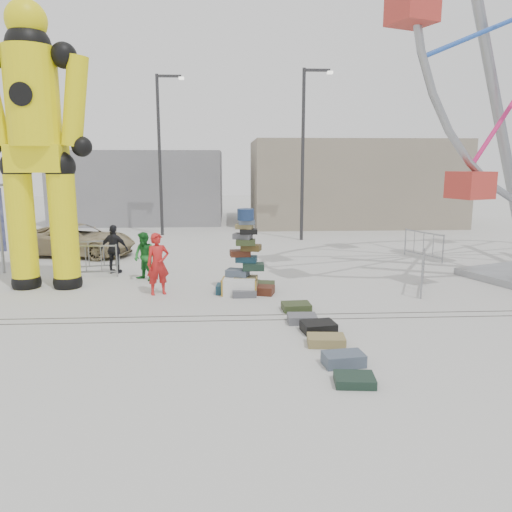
{
  "coord_description": "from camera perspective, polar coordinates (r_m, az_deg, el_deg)",
  "views": [
    {
      "loc": [
        -0.52,
        -10.95,
        3.8
      ],
      "look_at": [
        0.2,
        2.3,
        1.26
      ],
      "focal_mm": 35.0,
      "sensor_mm": 36.0,
      "label": 1
    }
  ],
  "objects": [
    {
      "name": "ground",
      "position": [
        11.6,
        -0.37,
        -8.29
      ],
      "size": [
        90.0,
        90.0,
        0.0
      ],
      "primitive_type": "plane",
      "color": "#9E9E99",
      "rests_on": "ground"
    },
    {
      "name": "track_line_near",
      "position": [
        12.17,
        -0.5,
        -7.35
      ],
      "size": [
        40.0,
        0.04,
        0.01
      ],
      "primitive_type": "cube",
      "color": "#47443F",
      "rests_on": "ground"
    },
    {
      "name": "track_line_far",
      "position": [
        12.55,
        -0.59,
        -6.78
      ],
      "size": [
        40.0,
        0.04,
        0.01
      ],
      "primitive_type": "cube",
      "color": "#47443F",
      "rests_on": "ground"
    },
    {
      "name": "building_right",
      "position": [
        31.87,
        10.65,
        8.31
      ],
      "size": [
        12.0,
        8.0,
        5.0
      ],
      "primitive_type": "cube",
      "color": "gray",
      "rests_on": "ground"
    },
    {
      "name": "building_left",
      "position": [
        33.44,
        -12.66,
        7.82
      ],
      "size": [
        10.0,
        8.0,
        4.4
      ],
      "primitive_type": "cube",
      "color": "gray",
      "rests_on": "ground"
    },
    {
      "name": "lamp_post_right",
      "position": [
        24.23,
        5.6,
        12.39
      ],
      "size": [
        1.41,
        0.25,
        8.0
      ],
      "color": "#2D2D30",
      "rests_on": "ground"
    },
    {
      "name": "lamp_post_left",
      "position": [
        26.18,
        -10.78,
        12.13
      ],
      "size": [
        1.41,
        0.25,
        8.0
      ],
      "color": "#2D2D30",
      "rests_on": "ground"
    },
    {
      "name": "suitcase_tower",
      "position": [
        14.58,
        -1.18,
        -1.51
      ],
      "size": [
        1.78,
        1.52,
        2.45
      ],
      "rotation": [
        0.0,
        0.0,
        -0.14
      ],
      "color": "#1A3C4E",
      "rests_on": "ground"
    },
    {
      "name": "crash_test_dummy",
      "position": [
        16.09,
        -23.88,
        12.25
      ],
      "size": [
        3.34,
        1.48,
        8.44
      ],
      "rotation": [
        0.0,
        0.0,
        -0.04
      ],
      "color": "black",
      "rests_on": "ground"
    },
    {
      "name": "steamer_trunk",
      "position": [
        14.4,
        -1.88,
        -3.51
      ],
      "size": [
        1.06,
        0.69,
        0.47
      ],
      "primitive_type": "cube",
      "rotation": [
        0.0,
        0.0,
        -0.11
      ],
      "color": "silver",
      "rests_on": "ground"
    },
    {
      "name": "row_case_0",
      "position": [
        12.98,
        4.62,
        -5.79
      ],
      "size": [
        0.76,
        0.6,
        0.19
      ],
      "primitive_type": "cube",
      "rotation": [
        0.0,
        0.0,
        0.08
      ],
      "color": "#313E1F",
      "rests_on": "ground"
    },
    {
      "name": "row_case_1",
      "position": [
        12.03,
        5.29,
        -7.14
      ],
      "size": [
        0.7,
        0.52,
        0.19
      ],
      "primitive_type": "cube",
      "rotation": [
        0.0,
        0.0,
        -0.02
      ],
      "color": "#5B5C63",
      "rests_on": "ground"
    },
    {
      "name": "row_case_2",
      "position": [
        11.44,
        7.15,
        -8.05
      ],
      "size": [
        0.82,
        0.68,
        0.23
      ],
      "primitive_type": "cube",
      "rotation": [
        0.0,
        0.0,
        0.17
      ],
      "color": "black",
      "rests_on": "ground"
    },
    {
      "name": "row_case_3",
      "position": [
        10.69,
        8.02,
        -9.53
      ],
      "size": [
        0.82,
        0.58,
        0.2
      ],
      "primitive_type": "cube",
      "rotation": [
        0.0,
        0.0,
        -0.08
      ],
      "color": "olive",
      "rests_on": "ground"
    },
    {
      "name": "row_case_4",
      "position": [
        9.74,
        9.97,
        -11.53
      ],
      "size": [
        0.82,
        0.57,
        0.24
      ],
      "primitive_type": "cube",
      "rotation": [
        0.0,
        0.0,
        0.13
      ],
      "color": "#495668",
      "rests_on": "ground"
    },
    {
      "name": "row_case_5",
      "position": [
        9.03,
        11.2,
        -13.71
      ],
      "size": [
        0.74,
        0.6,
        0.16
      ],
      "primitive_type": "cube",
      "rotation": [
        0.0,
        0.0,
        -0.1
      ],
      "color": "#1A2E24",
      "rests_on": "ground"
    },
    {
      "name": "barricade_dummy_b",
      "position": [
        17.38,
        -18.87,
        -0.53
      ],
      "size": [
        2.0,
        0.14,
        1.1
      ],
      "primitive_type": null,
      "rotation": [
        0.0,
        0.0,
        0.02
      ],
      "color": "gray",
      "rests_on": "ground"
    },
    {
      "name": "barricade_dummy_c",
      "position": [
        18.27,
        -18.57,
        0.01
      ],
      "size": [
        1.97,
        0.53,
        1.1
      ],
      "primitive_type": null,
      "rotation": [
        0.0,
        0.0,
        0.22
      ],
      "color": "gray",
      "rests_on": "ground"
    },
    {
      "name": "barricade_wheel_front",
      "position": [
        15.59,
        18.52,
        -1.77
      ],
      "size": [
        0.87,
        1.88,
        1.1
      ],
      "primitive_type": null,
      "rotation": [
        0.0,
        0.0,
        1.17
      ],
      "color": "gray",
      "rests_on": "ground"
    },
    {
      "name": "barricade_wheel_back",
      "position": [
        20.6,
        18.58,
        1.18
      ],
      "size": [
        0.88,
        1.88,
        1.1
      ],
      "primitive_type": null,
      "rotation": [
        0.0,
        0.0,
        -1.17
      ],
      "color": "gray",
      "rests_on": "ground"
    },
    {
      "name": "pedestrian_red",
      "position": [
        14.55,
        -11.14,
        -0.89
      ],
      "size": [
        0.76,
        0.63,
        1.79
      ],
      "primitive_type": "imported",
      "rotation": [
        0.0,
        0.0,
        0.36
      ],
      "color": "red",
      "rests_on": "ground"
    },
    {
      "name": "pedestrian_green",
      "position": [
        16.36,
        -12.63,
        -0.06
      ],
      "size": [
        0.96,
        0.94,
        1.57
      ],
      "primitive_type": "imported",
      "rotation": [
        0.0,
        0.0,
        -0.68
      ],
      "color": "#1A6A24",
      "rests_on": "ground"
    },
    {
      "name": "pedestrian_black",
      "position": [
        17.65,
        -15.87,
        0.75
      ],
      "size": [
        1.05,
        0.63,
        1.67
      ],
      "primitive_type": "imported",
      "rotation": [
        0.0,
        0.0,
        2.9
      ],
      "color": "black",
      "rests_on": "ground"
    },
    {
      "name": "parked_suv",
      "position": [
        21.5,
        -19.77,
        1.75
      ],
      "size": [
        5.03,
        3.2,
        1.29
      ],
      "primitive_type": "imported",
      "rotation": [
        0.0,
        0.0,
        1.33
      ],
      "color": "#9B8B64",
      "rests_on": "ground"
    }
  ]
}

